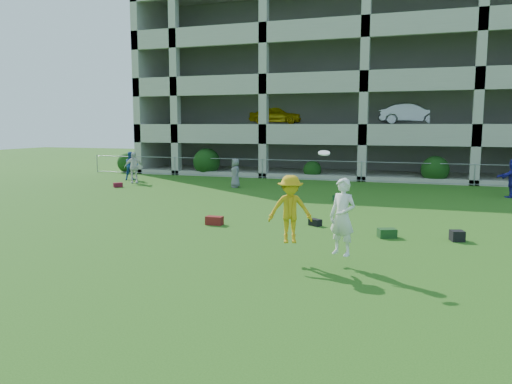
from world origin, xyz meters
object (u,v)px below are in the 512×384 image
(bystander_b, at_px, (134,167))
(parking_garage, at_px, (378,87))
(bystander_a, at_px, (131,166))
(frisbee_contest, at_px, (307,212))
(bystander_c, at_px, (235,173))
(crate_d, at_px, (457,236))

(bystander_b, distance_m, parking_garage, 18.79)
(bystander_a, distance_m, frisbee_contest, 20.08)
(bystander_a, bearing_deg, bystander_c, -57.94)
(bystander_c, relative_size, frisbee_contest, 0.63)
(bystander_a, bearing_deg, frisbee_contest, -92.83)
(crate_d, xyz_separation_m, frisbee_contest, (-3.49, -3.65, 1.10))
(bystander_c, bearing_deg, frisbee_contest, -5.44)
(bystander_a, bearing_deg, parking_garage, -4.20)
(bystander_b, height_order, crate_d, bystander_b)
(bystander_b, xyz_separation_m, crate_d, (16.44, -9.37, -0.73))
(parking_garage, bearing_deg, bystander_b, -131.78)
(bystander_a, relative_size, bystander_c, 1.10)
(crate_d, bearing_deg, bystander_a, 148.38)
(bystander_c, height_order, frisbee_contest, frisbee_contest)
(crate_d, bearing_deg, bystander_b, 150.31)
(bystander_b, relative_size, parking_garage, 0.06)
(frisbee_contest, bearing_deg, bystander_c, 117.65)
(crate_d, distance_m, parking_garage, 24.00)
(crate_d, height_order, parking_garage, parking_garage)
(bystander_b, xyz_separation_m, bystander_c, (6.13, -0.00, -0.12))
(frisbee_contest, relative_size, parking_garage, 0.08)
(bystander_a, xyz_separation_m, parking_garage, (13.07, 12.09, 5.18))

